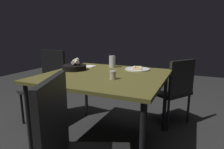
% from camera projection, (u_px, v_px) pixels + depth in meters
% --- Properties ---
extents(ground, '(8.00, 8.00, 0.00)m').
position_uv_depth(ground, '(105.00, 141.00, 2.08)').
color(ground, '#282828').
extents(dining_table, '(1.13, 1.20, 0.75)m').
position_uv_depth(dining_table, '(104.00, 79.00, 1.93)').
color(dining_table, '#514B21').
rests_on(dining_table, ground).
extents(pizza_plate, '(0.28, 0.28, 0.04)m').
position_uv_depth(pizza_plate, '(137.00, 69.00, 2.16)').
color(pizza_plate, white).
rests_on(pizza_plate, dining_table).
extents(bread_basket, '(0.27, 0.27, 0.12)m').
position_uv_depth(bread_basket, '(74.00, 67.00, 2.14)').
color(bread_basket, black).
rests_on(bread_basket, dining_table).
extents(beer_glass, '(0.08, 0.08, 0.14)m').
position_uv_depth(beer_glass, '(112.00, 62.00, 2.32)').
color(beer_glass, silver).
rests_on(beer_glass, dining_table).
extents(pepper_shaker, '(0.06, 0.06, 0.08)m').
position_uv_depth(pepper_shaker, '(113.00, 75.00, 1.71)').
color(pepper_shaker, '#BFB299').
rests_on(pepper_shaker, dining_table).
extents(napkin, '(0.16, 0.12, 0.00)m').
position_uv_depth(napkin, '(89.00, 66.00, 2.38)').
color(napkin, white).
rests_on(napkin, dining_table).
extents(chair_far, '(0.61, 0.61, 0.85)m').
position_uv_depth(chair_far, '(173.00, 88.00, 2.41)').
color(chair_far, black).
rests_on(chair_far, ground).
extents(chair_spare, '(0.49, 0.49, 0.94)m').
position_uv_depth(chair_spare, '(48.00, 82.00, 2.52)').
color(chair_spare, black).
rests_on(chair_spare, ground).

